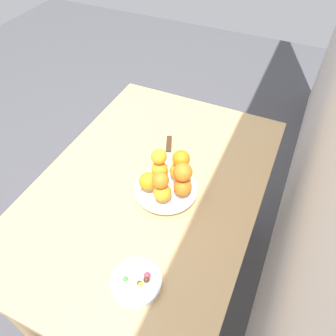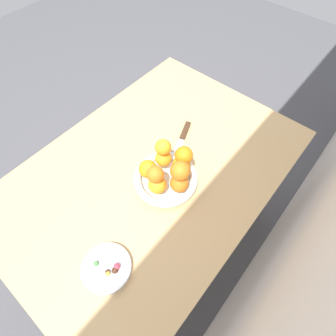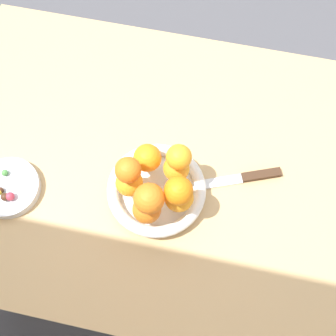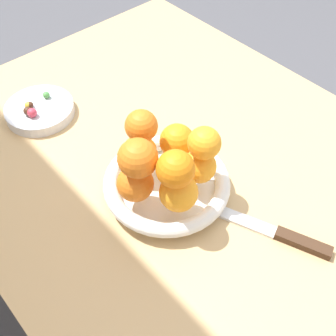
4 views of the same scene
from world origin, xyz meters
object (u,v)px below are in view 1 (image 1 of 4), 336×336
(dining_table, at_px, (150,200))
(orange_0, at_px, (160,169))
(candy_ball_0, at_px, (125,279))
(candy_ball_4, at_px, (140,283))
(orange_1, at_px, (148,181))
(orange_3, at_px, (183,187))
(fruit_bowl, at_px, (166,189))
(orange_8, at_px, (159,157))
(candy_dish, at_px, (136,282))
(candy_ball_1, at_px, (147,276))
(candy_ball_3, at_px, (147,280))
(orange_2, at_px, (162,193))
(knife, at_px, (168,156))
(orange_7, at_px, (183,172))
(orange_5, at_px, (160,180))
(candy_ball_2, at_px, (140,284))
(orange_4, at_px, (179,171))
(orange_6, at_px, (181,159))

(dining_table, distance_m, orange_0, 0.16)
(candy_ball_0, bearing_deg, candy_ball_4, 97.40)
(orange_1, height_order, orange_3, orange_1)
(fruit_bowl, bearing_deg, candy_ball_0, 5.55)
(orange_3, bearing_deg, orange_8, -113.16)
(orange_0, height_order, orange_1, orange_1)
(dining_table, xyz_separation_m, candy_dish, (0.34, 0.13, 0.10))
(candy_ball_0, distance_m, candy_ball_1, 0.06)
(orange_0, bearing_deg, orange_3, 68.09)
(candy_ball_1, bearing_deg, candy_ball_0, -57.91)
(orange_0, height_order, candy_ball_3, orange_0)
(orange_1, xyz_separation_m, orange_3, (-0.02, 0.11, -0.00))
(orange_3, relative_size, candy_ball_4, 4.28)
(orange_2, bearing_deg, knife, -160.14)
(orange_7, xyz_separation_m, candy_ball_3, (0.32, 0.03, -0.10))
(candy_dish, height_order, candy_ball_0, candy_ball_0)
(orange_2, height_order, orange_8, orange_8)
(fruit_bowl, distance_m, candy_ball_3, 0.33)
(fruit_bowl, distance_m, orange_5, 0.12)
(dining_table, bearing_deg, orange_3, 83.68)
(candy_ball_0, distance_m, candy_ball_2, 0.04)
(candy_ball_0, relative_size, candy_ball_4, 1.03)
(orange_3, relative_size, orange_4, 0.97)
(orange_2, bearing_deg, candy_ball_3, 15.87)
(orange_4, height_order, candy_ball_3, orange_4)
(dining_table, height_order, orange_7, orange_7)
(dining_table, relative_size, candy_ball_3, 61.05)
(orange_2, relative_size, candy_ball_3, 3.26)
(fruit_bowl, xyz_separation_m, orange_1, (0.03, -0.05, 0.05))
(dining_table, relative_size, orange_2, 18.75)
(orange_4, xyz_separation_m, orange_5, (0.11, -0.02, 0.05))
(orange_5, xyz_separation_m, knife, (-0.22, -0.07, -0.12))
(orange_6, bearing_deg, candy_ball_1, 8.52)
(orange_3, distance_m, candy_ball_3, 0.32)
(candy_dish, xyz_separation_m, orange_6, (-0.38, -0.03, 0.12))
(orange_3, height_order, knife, orange_3)
(candy_ball_1, bearing_deg, candy_dish, -49.92)
(orange_2, relative_size, orange_7, 0.95)
(orange_7, bearing_deg, fruit_bowl, -89.22)
(dining_table, height_order, orange_1, orange_1)
(orange_6, distance_m, candy_ball_0, 0.41)
(orange_6, height_order, candy_ball_3, orange_6)
(candy_ball_3, xyz_separation_m, knife, (-0.49, -0.16, -0.03))
(orange_6, bearing_deg, orange_3, 28.32)
(orange_5, bearing_deg, candy_ball_2, 14.15)
(orange_6, relative_size, orange_7, 0.94)
(orange_6, height_order, candy_ball_1, orange_6)
(orange_2, relative_size, orange_3, 0.98)
(orange_7, relative_size, knife, 0.25)
(orange_0, bearing_deg, orange_6, 104.09)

